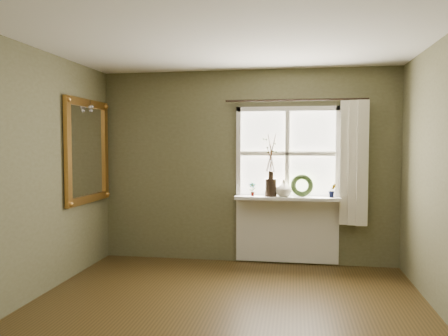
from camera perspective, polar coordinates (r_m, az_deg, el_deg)
The scene contains 15 objects.
floor at distance 4.01m, azimuth -0.95°, elevation -20.45°, with size 4.50×4.50×0.00m, color #3A2A12.
ceiling at distance 3.81m, azimuth -0.98°, elevation 18.28°, with size 4.50×4.50×0.00m, color silver.
wall_back at distance 5.96m, azimuth 2.98°, elevation 0.20°, with size 4.00×0.10×2.60m, color brown.
wall_front at distance 1.50m, azimuth -16.97°, elevation -8.71°, with size 4.00×0.10×2.60m, color brown.
window_frame at distance 5.85m, azimuth 8.27°, elevation 1.88°, with size 1.36×0.06×1.24m.
window_sill at distance 5.78m, azimuth 8.20°, elevation -3.90°, with size 1.36×0.26×0.04m, color silver.
window_apron at distance 5.96m, azimuth 8.19°, elevation -7.97°, with size 1.36×0.04×0.88m, color silver.
dark_jug at distance 5.77m, azimuth 6.13°, elevation -2.53°, with size 0.16×0.16×0.23m, color black.
cream_vase at distance 5.77m, azimuth 7.80°, elevation -2.61°, with size 0.21×0.21×0.22m, color beige.
wreath at distance 5.81m, azimuth 10.14°, elevation -2.57°, with size 0.30×0.30×0.07m, color #2B3E1B.
potted_plant_left at distance 5.80m, azimuth 3.71°, elevation -2.77°, with size 0.09×0.06×0.18m, color #2B3E1B.
potted_plant_right at distance 5.79m, azimuth 13.97°, elevation -2.86°, with size 0.10×0.08×0.18m, color #2B3E1B.
curtain at distance 5.80m, azimuth 16.57°, elevation 0.63°, with size 0.36×0.12×1.59m, color beige.
curtain_rod at distance 5.82m, azimuth 9.31°, elevation 8.77°, with size 0.03×0.03×1.84m, color black.
gilt_mirror at distance 5.84m, azimuth -17.37°, elevation 2.13°, with size 0.10×1.10×1.32m.
Camera 1 is at (0.66, -3.62, 1.60)m, focal length 35.00 mm.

